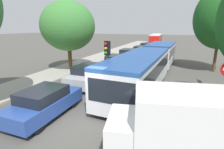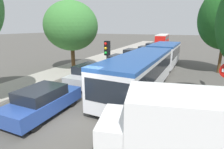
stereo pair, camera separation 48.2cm
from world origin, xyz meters
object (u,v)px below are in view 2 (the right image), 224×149
traffic_light (107,55)px  tree_left_mid (71,26)px  queued_car_tan (132,55)px  queued_car_graphite (144,50)px  queued_car_navy (151,47)px  white_van (185,126)px  queued_car_blue (43,101)px  articulated_bus (153,61)px  queued_car_silver (91,74)px  queued_car_red (119,62)px  city_bus_rear (163,38)px

traffic_light → tree_left_mid: (-5.80, 4.37, 1.81)m
queued_car_tan → queued_car_graphite: (0.42, 5.25, -0.06)m
queued_car_navy → white_van: (6.41, -27.08, 0.53)m
queued_car_blue → traffic_light: traffic_light is taller
articulated_bus → traffic_light: 5.24m
queued_car_blue → white_van: bearing=-95.1°
articulated_bus → tree_left_mid: bearing=-84.6°
queued_car_silver → queued_car_graphite: (0.35, 15.98, -0.08)m
traffic_light → queued_car_graphite: bearing=-155.9°
white_van → traffic_light: bearing=-55.7°
queued_car_silver → queued_car_navy: queued_car_silver is taller
queued_car_red → tree_left_mid: tree_left_mid is taller
articulated_bus → city_bus_rear: (-3.79, 33.53, -0.06)m
tree_left_mid → articulated_bus: bearing=2.4°
white_van → queued_car_navy: bearing=-88.8°
city_bus_rear → queued_car_graphite: size_ratio=2.80×
city_bus_rear → traffic_light: bearing=-179.2°
queued_car_silver → tree_left_mid: 6.19m
queued_car_red → queued_car_navy: queued_car_red is taller
articulated_bus → queued_car_blue: articulated_bus is taller
queued_car_tan → queued_car_navy: (0.37, 10.66, -0.05)m
articulated_bus → queued_car_tan: bearing=-147.6°
city_bus_rear → queued_car_red: city_bus_rear is taller
queued_car_red → traffic_light: traffic_light is taller
queued_car_graphite → queued_car_navy: size_ratio=0.98×
white_van → queued_car_tan: bearing=-79.7°
queued_car_red → white_van: size_ratio=0.79×
city_bus_rear → queued_car_blue: city_bus_rear is taller
queued_car_silver → queued_car_graphite: bearing=-1.1°
queued_car_silver → traffic_light: 2.78m
articulated_bus → queued_car_navy: size_ratio=4.18×
white_van → tree_left_mid: 14.22m
queued_car_navy → traffic_light: size_ratio=1.19×
queued_car_silver → tree_left_mid: tree_left_mid is taller
queued_car_red → city_bus_rear: bearing=0.0°
queued_car_graphite → traffic_light: size_ratio=1.17×
queued_car_blue → white_van: (6.45, -0.59, 0.52)m
queued_car_tan → traffic_light: bearing=-170.4°
queued_car_red → traffic_light: size_ratio=1.22×
queued_car_silver → queued_car_tan: (-0.07, 10.73, -0.03)m
articulated_bus → queued_car_red: bearing=-114.6°
queued_car_red → queued_car_graphite: (0.26, 10.37, -0.03)m
queued_car_silver → tree_left_mid: (-3.91, 3.27, 3.53)m
queued_car_red → queued_car_graphite: size_ratio=1.05×
articulated_bus → white_van: (2.75, -9.29, -0.20)m
queued_car_red → traffic_light: 7.18m
queued_car_navy → tree_left_mid: (-4.20, -18.13, 3.60)m
articulated_bus → queued_car_graphite: 12.92m
white_van → traffic_light: size_ratio=1.56×
queued_car_silver → white_van: white_van is taller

